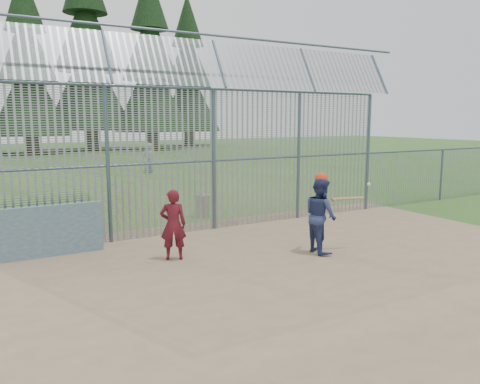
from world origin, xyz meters
TOP-DOWN VIEW (x-y plane):
  - ground at (0.00, 0.00)m, footprint 120.00×120.00m
  - dirt_infield at (0.00, -0.50)m, footprint 14.00×10.00m
  - dugout_wall at (-4.60, 2.90)m, footprint 2.50×0.12m
  - batter at (1.09, 0.07)m, footprint 0.80×0.96m
  - onlooker at (-2.16, 1.27)m, footprint 0.68×0.57m
  - bg_kid_standing at (3.25, 18.74)m, footprint 0.98×0.75m
  - bg_kid_seated at (2.90, 17.62)m, footprint 0.60×0.39m
  - batting_gear at (1.23, 0.04)m, footprint 1.66×0.44m
  - trash_can at (0.42, 5.25)m, footprint 0.56×0.56m
  - backstop_fence at (1.81, 3.43)m, footprint 20.09×0.81m
  - conifer_row at (1.93, 41.51)m, footprint 38.48×12.26m

SIDE VIEW (x-z plane):
  - ground at x=0.00m, z-range 0.00..0.00m
  - dirt_infield at x=0.00m, z-range 0.00..0.02m
  - trash_can at x=0.42m, z-range -0.03..0.79m
  - bg_kid_seated at x=2.90m, z-range 0.00..0.95m
  - dugout_wall at x=-4.60m, z-range 0.02..1.22m
  - onlooker at x=-2.16m, z-range 0.02..1.63m
  - bg_kid_standing at x=3.25m, z-range 0.00..1.79m
  - batter at x=1.09m, z-range 0.02..1.81m
  - batting_gear at x=1.23m, z-range 1.36..2.05m
  - backstop_fence at x=1.81m, z-range -0.29..5.01m
  - conifer_row at x=1.93m, z-range 0.73..20.93m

